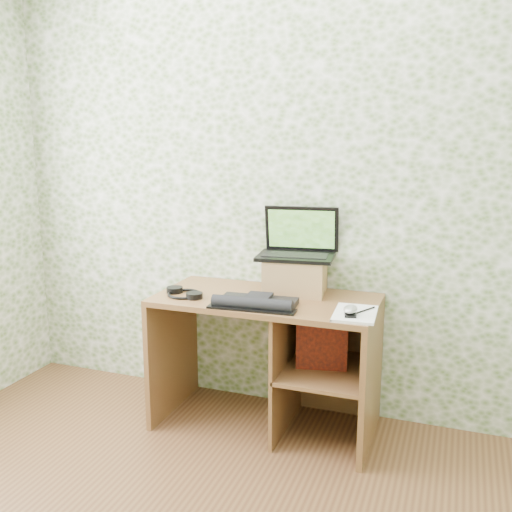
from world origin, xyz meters
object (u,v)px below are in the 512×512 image
at_px(desk, 281,344).
at_px(keyboard, 256,302).
at_px(notepad, 355,314).
at_px(laptop, 298,245).
at_px(riser, 295,276).

bearing_deg(desk, keyboard, -109.71).
bearing_deg(notepad, desk, 154.40).
bearing_deg(notepad, keyboard, 179.82).
height_order(laptop, keyboard, laptop).
height_order(keyboard, notepad, keyboard).
distance_m(riser, laptop, 0.17).
relative_size(riser, notepad, 1.13).
bearing_deg(keyboard, notepad, -0.06).
relative_size(laptop, keyboard, 0.97).
bearing_deg(desk, laptop, 74.65).
height_order(desk, riser, riser).
distance_m(riser, notepad, 0.49).
relative_size(desk, riser, 3.66).
bearing_deg(notepad, riser, 139.61).
distance_m(desk, keyboard, 0.36).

